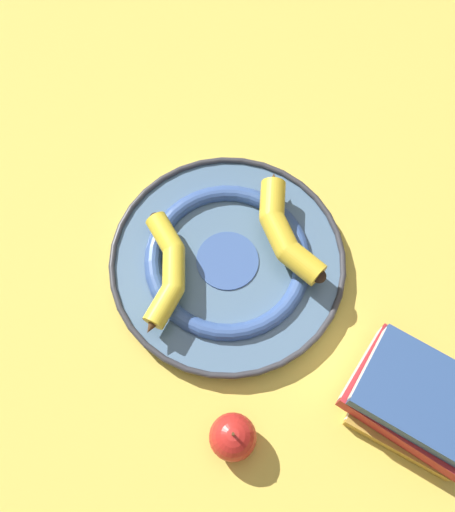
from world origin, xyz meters
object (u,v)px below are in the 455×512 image
book_stack (417,401)px  banana_a (168,271)px  banana_b (283,230)px  decorative_bowl (228,262)px  apple (233,437)px

book_stack → banana_a: bearing=-4.6°
banana_b → decorative_bowl: bearing=-89.4°
decorative_bowl → banana_b: banana_b is taller
decorative_bowl → banana_a: bearing=173.1°
banana_b → apple: 0.31m
decorative_bowl → book_stack: (0.14, -0.31, 0.03)m
decorative_bowl → banana_b: 0.10m
decorative_bowl → book_stack: 0.34m
book_stack → banana_b: bearing=-31.5°
banana_a → book_stack: (0.24, -0.32, -0.01)m
apple → decorative_bowl: bearing=65.8°
book_stack → apple: (-0.25, 0.07, -0.01)m
book_stack → apple: size_ratio=2.90×
banana_a → banana_b: bearing=-70.4°
banana_a → decorative_bowl: bearing=-72.4°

